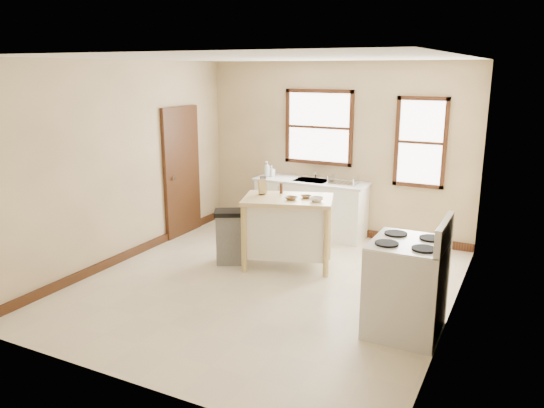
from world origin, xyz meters
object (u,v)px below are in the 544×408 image
(soap_bottle_b, at_px, (272,171))
(kitchen_island, at_px, (288,232))
(knife_block, at_px, (262,187))
(bowl_b, at_px, (306,197))
(dish_rack, at_px, (344,180))
(trash_bin, at_px, (229,237))
(gas_stove, at_px, (407,275))
(bowl_c, at_px, (316,199))
(soap_bottle_a, at_px, (267,169))
(bowl_a, at_px, (291,198))
(pepper_grinder, at_px, (281,188))

(soap_bottle_b, bearing_deg, kitchen_island, -46.51)
(knife_block, relative_size, bowl_b, 1.36)
(bowl_b, bearing_deg, kitchen_island, -158.21)
(dish_rack, bearing_deg, trash_bin, -121.24)
(gas_stove, bearing_deg, kitchen_island, 148.17)
(bowl_c, bearing_deg, soap_bottle_a, 135.76)
(soap_bottle_b, bearing_deg, bowl_c, -37.01)
(bowl_a, distance_m, trash_bin, 1.08)
(kitchen_island, bearing_deg, bowl_a, -62.76)
(soap_bottle_b, distance_m, knife_block, 1.57)
(pepper_grinder, height_order, trash_bin, pepper_grinder)
(soap_bottle_b, distance_m, kitchen_island, 1.85)
(soap_bottle_b, bearing_deg, dish_rack, 8.67)
(dish_rack, relative_size, gas_stove, 0.35)
(knife_block, xyz_separation_m, trash_bin, (-0.38, -0.28, -0.70))
(bowl_c, bearing_deg, pepper_grinder, 161.43)
(dish_rack, distance_m, bowl_b, 1.36)
(soap_bottle_b, xyz_separation_m, dish_rack, (1.28, -0.02, -0.04))
(soap_bottle_b, height_order, knife_block, knife_block)
(trash_bin, xyz_separation_m, gas_stove, (2.69, -0.92, 0.24))
(bowl_a, height_order, trash_bin, bowl_a)
(pepper_grinder, relative_size, bowl_b, 1.02)
(dish_rack, bearing_deg, soap_bottle_a, -177.51)
(kitchen_island, distance_m, bowl_a, 0.52)
(soap_bottle_a, distance_m, dish_rack, 1.34)
(bowl_a, height_order, gas_stove, gas_stove)
(soap_bottle_b, relative_size, bowl_a, 1.15)
(kitchen_island, xyz_separation_m, knife_block, (-0.40, 0.02, 0.59))
(bowl_a, bearing_deg, trash_bin, -168.50)
(dish_rack, height_order, pepper_grinder, pepper_grinder)
(dish_rack, bearing_deg, kitchen_island, -100.38)
(kitchen_island, xyz_separation_m, bowl_c, (0.42, -0.02, 0.52))
(bowl_c, bearing_deg, bowl_b, 150.10)
(trash_bin, bearing_deg, dish_rack, 28.81)
(kitchen_island, height_order, gas_stove, gas_stove)
(soap_bottle_a, bearing_deg, bowl_b, -45.84)
(kitchen_island, bearing_deg, knife_block, 159.55)
(bowl_b, relative_size, gas_stove, 0.12)
(bowl_b, bearing_deg, dish_rack, 87.51)
(soap_bottle_a, distance_m, bowl_c, 2.06)
(bowl_a, bearing_deg, soap_bottle_a, 127.16)
(bowl_b, xyz_separation_m, gas_stove, (1.67, -1.27, -0.37))
(kitchen_island, relative_size, bowl_a, 7.40)
(soap_bottle_b, height_order, bowl_b, soap_bottle_b)
(soap_bottle_b, distance_m, bowl_b, 1.84)
(dish_rack, xyz_separation_m, bowl_b, (-0.06, -1.36, 0.02))
(dish_rack, bearing_deg, bowl_a, -96.62)
(soap_bottle_b, distance_m, bowl_a, 1.89)
(soap_bottle_a, relative_size, pepper_grinder, 1.74)
(soap_bottle_a, relative_size, trash_bin, 0.34)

